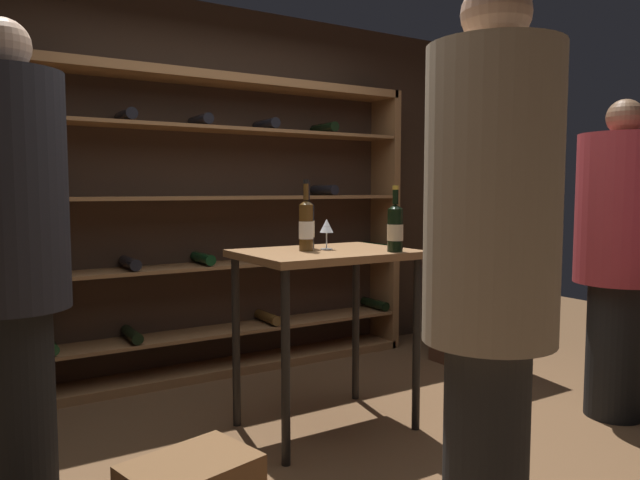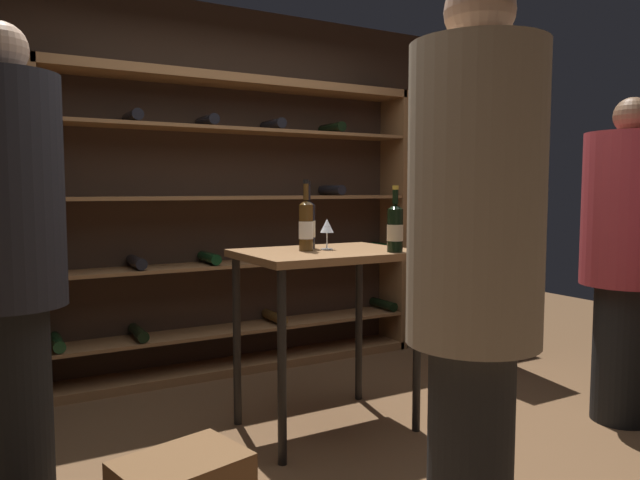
% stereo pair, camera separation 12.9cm
% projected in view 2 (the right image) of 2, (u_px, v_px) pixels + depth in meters
% --- Properties ---
extents(ground_plane, '(9.46, 9.46, 0.00)m').
position_uv_depth(ground_plane, '(342.00, 448.00, 3.05)').
color(ground_plane, brown).
extents(back_wall, '(4.80, 0.10, 2.64)m').
position_uv_depth(back_wall, '(220.00, 189.00, 4.44)').
color(back_wall, '#332319').
rests_on(back_wall, ground).
extents(wine_rack, '(2.78, 0.32, 2.11)m').
position_uv_depth(wine_rack, '(241.00, 228.00, 4.33)').
color(wine_rack, brown).
rests_on(wine_rack, ground).
extents(tasting_table, '(0.91, 0.67, 0.99)m').
position_uv_depth(tasting_table, '(326.00, 275.00, 3.25)').
color(tasting_table, brown).
rests_on(tasting_table, ground).
extents(person_bystander_red_print, '(0.42, 0.42, 1.96)m').
position_uv_depth(person_bystander_red_print, '(474.00, 265.00, 1.84)').
color(person_bystander_red_print, '#262626').
rests_on(person_bystander_red_print, ground).
extents(person_bystander_dark_jacket, '(0.49, 0.49, 1.82)m').
position_uv_depth(person_bystander_dark_jacket, '(627.00, 247.00, 3.34)').
color(person_bystander_dark_jacket, black).
rests_on(person_bystander_dark_jacket, ground).
extents(person_guest_khaki, '(0.43, 0.43, 1.97)m').
position_uv_depth(person_guest_khaki, '(9.00, 247.00, 2.38)').
color(person_guest_khaki, black).
rests_on(person_guest_khaki, ground).
extents(display_cabinet, '(0.44, 0.36, 1.68)m').
position_uv_depth(display_cabinet, '(476.00, 254.00, 4.49)').
color(display_cabinet, '#4C2D1E').
rests_on(display_cabinet, ground).
extents(wine_bottle_green_slim, '(0.09, 0.09, 0.35)m').
position_uv_depth(wine_bottle_green_slim, '(395.00, 228.00, 3.15)').
color(wine_bottle_green_slim, black).
rests_on(wine_bottle_green_slim, tasting_table).
extents(wine_bottle_amber_reserve, '(0.08, 0.08, 0.38)m').
position_uv_depth(wine_bottle_amber_reserve, '(308.00, 224.00, 3.34)').
color(wine_bottle_amber_reserve, black).
rests_on(wine_bottle_amber_reserve, tasting_table).
extents(wine_bottle_gold_foil, '(0.08, 0.08, 0.38)m').
position_uv_depth(wine_bottle_gold_foil, '(306.00, 225.00, 3.21)').
color(wine_bottle_gold_foil, '#4C3314').
rests_on(wine_bottle_gold_foil, tasting_table).
extents(wine_glass_stemmed_right, '(0.07, 0.07, 0.17)m').
position_uv_depth(wine_glass_stemmed_right, '(327.00, 227.00, 3.27)').
color(wine_glass_stemmed_right, silver).
rests_on(wine_glass_stemmed_right, tasting_table).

